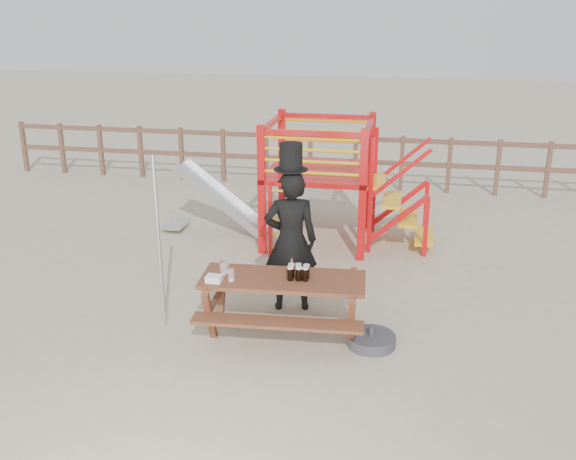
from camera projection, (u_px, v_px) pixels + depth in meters
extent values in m
plane|color=#B5A78D|center=(258.00, 338.00, 7.83)|extent=(60.00, 60.00, 0.00)
cube|color=brown|center=(333.00, 138.00, 13.94)|extent=(15.00, 0.06, 0.10)
cube|color=brown|center=(333.00, 160.00, 14.11)|extent=(15.00, 0.06, 0.10)
cube|color=brown|center=(24.00, 147.00, 15.47)|extent=(0.09, 0.09, 1.20)
cube|color=brown|center=(62.00, 148.00, 15.29)|extent=(0.09, 0.09, 1.20)
cube|color=brown|center=(101.00, 150.00, 15.11)|extent=(0.09, 0.09, 1.20)
cube|color=brown|center=(141.00, 152.00, 14.92)|extent=(0.09, 0.09, 1.20)
cube|color=brown|center=(182.00, 154.00, 14.74)|extent=(0.09, 0.09, 1.20)
cube|color=brown|center=(223.00, 156.00, 14.56)|extent=(0.09, 0.09, 1.20)
cube|color=brown|center=(266.00, 158.00, 14.38)|extent=(0.09, 0.09, 1.20)
cube|color=brown|center=(310.00, 159.00, 14.20)|extent=(0.09, 0.09, 1.20)
cube|color=brown|center=(355.00, 161.00, 14.02)|extent=(0.09, 0.09, 1.20)
cube|color=brown|center=(401.00, 164.00, 13.84)|extent=(0.09, 0.09, 1.20)
cube|color=brown|center=(449.00, 166.00, 13.65)|extent=(0.09, 0.09, 1.20)
cube|color=brown|center=(498.00, 168.00, 13.47)|extent=(0.09, 0.09, 1.20)
cube|color=brown|center=(548.00, 170.00, 13.29)|extent=(0.09, 0.09, 1.20)
cube|color=red|center=(262.00, 191.00, 10.18)|extent=(0.12, 0.12, 2.10)
cube|color=red|center=(363.00, 196.00, 9.89)|extent=(0.12, 0.12, 2.10)
cube|color=red|center=(282.00, 167.00, 11.66)|extent=(0.12, 0.12, 2.10)
cube|color=red|center=(370.00, 171.00, 11.37)|extent=(0.12, 0.12, 2.10)
cube|color=red|center=(319.00, 172.00, 10.73)|extent=(1.72, 1.72, 0.08)
cube|color=red|center=(312.00, 133.00, 9.72)|extent=(1.60, 0.08, 0.08)
cube|color=red|center=(327.00, 116.00, 11.20)|extent=(1.60, 0.08, 0.08)
cube|color=red|center=(272.00, 123.00, 10.60)|extent=(0.08, 1.60, 0.08)
cube|color=red|center=(369.00, 126.00, 10.31)|extent=(0.08, 1.60, 0.08)
cylinder|color=yellow|center=(312.00, 173.00, 9.93)|extent=(1.50, 0.05, 0.05)
cylinder|color=yellow|center=(326.00, 151.00, 11.41)|extent=(1.50, 0.05, 0.05)
cylinder|color=yellow|center=(312.00, 162.00, 9.87)|extent=(1.50, 0.05, 0.05)
cylinder|color=yellow|center=(326.00, 141.00, 11.35)|extent=(1.50, 0.05, 0.05)
cylinder|color=yellow|center=(312.00, 150.00, 9.81)|extent=(1.50, 0.05, 0.05)
cylinder|color=yellow|center=(326.00, 131.00, 11.29)|extent=(1.50, 0.05, 0.05)
cylinder|color=yellow|center=(312.00, 139.00, 9.75)|extent=(1.50, 0.05, 0.05)
cylinder|color=yellow|center=(327.00, 121.00, 11.23)|extent=(1.50, 0.05, 0.05)
cube|color=red|center=(270.00, 221.00, 10.16)|extent=(0.06, 0.06, 1.20)
cube|color=red|center=(293.00, 223.00, 10.10)|extent=(0.06, 0.06, 1.20)
cylinder|color=yellow|center=(282.00, 249.00, 10.28)|extent=(0.36, 0.04, 0.04)
cylinder|color=yellow|center=(282.00, 234.00, 10.20)|extent=(0.36, 0.04, 0.04)
cylinder|color=yellow|center=(282.00, 220.00, 10.12)|extent=(0.36, 0.04, 0.04)
cylinder|color=yellow|center=(282.00, 206.00, 10.04)|extent=(0.36, 0.04, 0.04)
cylinder|color=yellow|center=(281.00, 191.00, 9.96)|extent=(0.36, 0.04, 0.04)
cube|color=yellow|center=(376.00, 182.00, 10.59)|extent=(0.30, 0.90, 0.06)
cube|color=yellow|center=(392.00, 200.00, 10.64)|extent=(0.30, 0.90, 0.06)
cube|color=yellow|center=(408.00, 218.00, 10.69)|extent=(0.30, 0.90, 0.06)
cube|color=yellow|center=(424.00, 236.00, 10.74)|extent=(0.30, 0.90, 0.06)
cube|color=red|center=(398.00, 219.00, 10.26)|extent=(0.95, 0.08, 0.86)
cube|color=red|center=(400.00, 203.00, 11.10)|extent=(0.95, 0.08, 0.86)
cube|color=silver|center=(223.00, 199.00, 11.23)|extent=(1.53, 0.55, 1.21)
cube|color=silver|center=(218.00, 202.00, 10.96)|extent=(1.58, 0.04, 1.28)
cube|color=silver|center=(227.00, 193.00, 11.46)|extent=(1.58, 0.04, 1.28)
cube|color=silver|center=(176.00, 224.00, 11.56)|extent=(0.35, 0.55, 0.05)
cube|color=brown|center=(283.00, 280.00, 7.67)|extent=(2.01, 0.87, 0.05)
cube|color=brown|center=(277.00, 323.00, 7.26)|extent=(1.98, 0.41, 0.04)
cube|color=brown|center=(289.00, 284.00, 8.27)|extent=(1.98, 0.41, 0.04)
cube|color=brown|center=(216.00, 305.00, 7.90)|extent=(0.16, 1.18, 0.71)
cube|color=brown|center=(352.00, 312.00, 7.70)|extent=(0.16, 1.18, 0.71)
imported|color=black|center=(291.00, 241.00, 8.32)|extent=(0.78, 0.60, 1.90)
cube|color=#0C8A0E|center=(290.00, 221.00, 8.38)|extent=(0.08, 0.04, 0.44)
cylinder|color=black|center=(291.00, 169.00, 8.00)|extent=(0.43, 0.43, 0.01)
cylinder|color=black|center=(291.00, 156.00, 7.94)|extent=(0.29, 0.29, 0.33)
cube|color=white|center=(290.00, 144.00, 8.04)|extent=(0.15, 0.04, 0.04)
cylinder|color=#B2B2B7|center=(159.00, 244.00, 7.78)|extent=(0.05, 0.05, 2.20)
cylinder|color=#37373C|center=(371.00, 340.00, 7.64)|extent=(0.58, 0.58, 0.13)
cylinder|color=#37373C|center=(372.00, 331.00, 7.60)|extent=(0.07, 0.07, 0.11)
cube|color=white|center=(214.00, 279.00, 7.54)|extent=(0.18, 0.14, 0.08)
cylinder|color=black|center=(290.00, 274.00, 7.57)|extent=(0.07, 0.07, 0.15)
cylinder|color=beige|center=(290.00, 268.00, 7.54)|extent=(0.07, 0.07, 0.02)
cylinder|color=black|center=(299.00, 275.00, 7.57)|extent=(0.07, 0.07, 0.15)
cylinder|color=beige|center=(299.00, 268.00, 7.54)|extent=(0.07, 0.07, 0.02)
cylinder|color=black|center=(305.00, 275.00, 7.56)|extent=(0.07, 0.07, 0.15)
cylinder|color=beige|center=(305.00, 268.00, 7.53)|extent=(0.07, 0.07, 0.02)
cylinder|color=black|center=(291.00, 271.00, 7.66)|extent=(0.07, 0.07, 0.15)
cylinder|color=beige|center=(291.00, 265.00, 7.63)|extent=(0.07, 0.07, 0.02)
cylinder|color=black|center=(298.00, 271.00, 7.66)|extent=(0.07, 0.07, 0.15)
cylinder|color=beige|center=(299.00, 265.00, 7.63)|extent=(0.07, 0.07, 0.02)
cylinder|color=black|center=(306.00, 272.00, 7.63)|extent=(0.07, 0.07, 0.15)
cylinder|color=beige|center=(307.00, 266.00, 7.60)|extent=(0.07, 0.07, 0.02)
cylinder|color=silver|center=(223.00, 269.00, 7.72)|extent=(0.07, 0.07, 0.15)
cylinder|color=beige|center=(223.00, 274.00, 7.74)|extent=(0.07, 0.07, 0.02)
cylinder|color=silver|center=(226.00, 267.00, 7.78)|extent=(0.07, 0.07, 0.15)
cylinder|color=beige|center=(226.00, 272.00, 7.80)|extent=(0.07, 0.07, 0.02)
cylinder|color=silver|center=(231.00, 275.00, 7.55)|extent=(0.07, 0.07, 0.15)
cylinder|color=beige|center=(231.00, 280.00, 7.57)|extent=(0.07, 0.07, 0.02)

